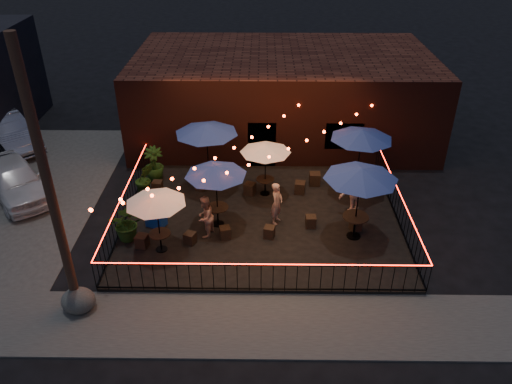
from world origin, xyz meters
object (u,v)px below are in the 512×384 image
cafe_table_2 (216,171)px  cafe_table_3 (266,149)px  cafe_table_4 (361,174)px  utility_pole (50,191)px  cooler (156,214)px  boulder (78,301)px  cafe_table_0 (156,200)px  cafe_table_5 (362,135)px  cafe_table_1 (206,130)px

cafe_table_2 → cafe_table_3: size_ratio=1.21×
cafe_table_3 → cafe_table_4: size_ratio=0.80×
utility_pole → cafe_table_3: 8.57m
utility_pole → cafe_table_3: bearing=48.5°
cafe_table_3 → cooler: cafe_table_3 is taller
cafe_table_2 → boulder: 5.98m
cafe_table_0 → cafe_table_3: 5.09m
cafe_table_4 → cafe_table_5: cafe_table_4 is taller
cafe_table_0 → cafe_table_3: (3.51, 3.68, -0.01)m
cafe_table_1 → cafe_table_5: bearing=-2.8°
cafe_table_2 → cooler: cafe_table_2 is taller
cafe_table_2 → cafe_table_5: size_ratio=0.94×
utility_pole → boulder: size_ratio=8.49×
cafe_table_1 → cooler: bearing=-119.8°
cafe_table_3 → cafe_table_5: size_ratio=0.78×
cafe_table_1 → cafe_table_2: size_ratio=1.09×
cooler → cafe_table_4: bearing=16.0°
boulder → cafe_table_2: bearing=48.7°
cafe_table_5 → cafe_table_4: bearing=-100.1°
cooler → cafe_table_3: bearing=50.6°
cafe_table_4 → utility_pole: bearing=-158.4°
utility_pole → cafe_table_5: bearing=35.6°
cafe_table_3 → cafe_table_4: bearing=-42.6°
cafe_table_1 → cafe_table_3: size_ratio=1.32×
boulder → cooler: bearing=70.0°
cafe_table_4 → cooler: 7.34m
cafe_table_3 → boulder: cafe_table_3 is taller
cafe_table_0 → cafe_table_5: (7.17, 4.01, 0.44)m
cooler → cafe_table_5: bearing=39.6°
cafe_table_1 → cooler: (-1.65, -2.88, -2.03)m
utility_pole → cafe_table_2: size_ratio=3.03×
cafe_table_1 → cafe_table_3: cafe_table_1 is taller
cooler → boulder: cooler is taller
utility_pole → cafe_table_3: size_ratio=3.68×
boulder → utility_pole: bearing=128.6°
cafe_table_1 → cafe_table_4: bearing=-32.8°
cafe_table_5 → cooler: cafe_table_5 is taller
cafe_table_1 → cafe_table_4: (5.39, -3.47, -0.01)m
cafe_table_2 → cafe_table_5: 5.92m
cafe_table_3 → cafe_table_5: bearing=5.1°
utility_pole → cafe_table_4: (8.64, 3.42, -1.36)m
cafe_table_3 → boulder: size_ratio=2.31×
cafe_table_0 → cafe_table_5: cafe_table_5 is taller
utility_pole → boulder: utility_pole is taller
cafe_table_0 → cafe_table_3: cafe_table_0 is taller
cafe_table_3 → boulder: (-5.44, -6.39, -1.77)m
cafe_table_3 → cafe_table_2: bearing=-128.6°
cafe_table_4 → cooler: (-7.03, 0.59, -2.02)m
cafe_table_1 → cafe_table_3: 2.43m
cafe_table_1 → cafe_table_4: cafe_table_1 is taller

